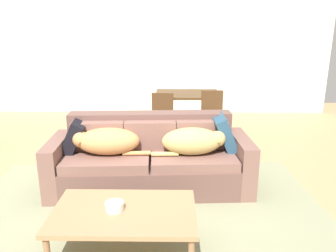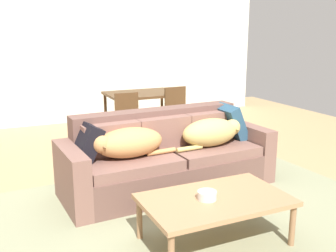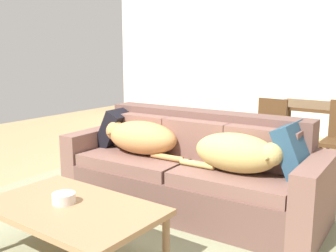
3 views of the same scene
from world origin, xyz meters
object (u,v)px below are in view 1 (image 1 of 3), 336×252
dining_table (187,97)px  dining_chair_near_right (212,115)px  coffee_table (124,214)px  dining_chair_near_left (162,117)px  bowl_on_coffee_table (115,206)px  throw_pillow_by_right_arm (225,133)px  dog_on_left_cushion (106,141)px  throw_pillow_by_left_arm (74,136)px  dog_on_right_cushion (194,141)px  couch (151,160)px

dining_table → dining_chair_near_right: (0.40, -0.54, -0.18)m
coffee_table → dining_chair_near_left: size_ratio=1.41×
bowl_on_coffee_table → dining_chair_near_left: dining_chair_near_left is taller
bowl_on_coffee_table → dining_chair_near_right: dining_chair_near_right is taller
throw_pillow_by_right_arm → dining_table: (-0.37, 2.04, 0.02)m
dining_table → dining_chair_near_left: dining_chair_near_left is taller
throw_pillow_by_right_arm → dog_on_left_cushion: bearing=-171.1°
throw_pillow_by_left_arm → dining_table: (1.44, 2.14, 0.04)m
bowl_on_coffee_table → dining_chair_near_left: size_ratio=0.19×
bowl_on_coffee_table → coffee_table: bearing=-0.6°
dog_on_right_cushion → bowl_on_coffee_table: 1.37m
dog_on_right_cushion → dining_table: 2.26m
dog_on_right_cushion → couch: bearing=164.3°
coffee_table → dining_table: (0.67, 3.41, 0.31)m
dining_chair_near_left → throw_pillow_by_left_arm: bearing=-120.4°
throw_pillow_by_left_arm → coffee_table: (0.77, -1.27, -0.27)m
throw_pillow_by_left_arm → dining_table: bearing=56.1°
couch → dining_chair_near_left: 1.55m
dog_on_left_cushion → dining_table: (1.03, 2.26, 0.06)m
throw_pillow_by_right_arm → coffee_table: 1.74m
dog_on_right_cushion → dining_chair_near_right: 1.77m
throw_pillow_by_right_arm → coffee_table: (-1.04, -1.37, -0.29)m
couch → dog_on_left_cushion: (-0.50, -0.12, 0.28)m
coffee_table → bowl_on_coffee_table: bowl_on_coffee_table is taller
couch → dining_chair_near_left: bearing=83.5°
couch → dog_on_left_cushion: size_ratio=2.68×
dog_on_right_cushion → throw_pillow_by_right_arm: 0.45m
bowl_on_coffee_table → dog_on_right_cushion: bearing=57.8°
coffee_table → dining_chair_near_right: 3.06m
couch → throw_pillow_by_left_arm: bearing=176.8°
couch → coffee_table: 1.28m
throw_pillow_by_right_arm → dining_chair_near_left: bearing=119.1°
throw_pillow_by_left_arm → dining_table: 2.58m
dog_on_right_cushion → dining_table: bearing=86.4°
dog_on_right_cushion → dining_table: size_ratio=0.75×
dining_chair_near_left → dining_chair_near_right: (0.84, 0.06, 0.02)m
dining_chair_near_left → bowl_on_coffee_table: bearing=-93.8°
throw_pillow_by_left_arm → dining_chair_near_right: bearing=41.1°
couch → bowl_on_coffee_table: 1.29m
dog_on_right_cushion → dining_table: dog_on_right_cushion is taller
dog_on_left_cushion → bowl_on_coffee_table: 1.19m
bowl_on_coffee_table → dining_chair_near_left: bearing=83.7°
throw_pillow_by_left_arm → dining_chair_near_right: dining_chair_near_right is taller
dog_on_left_cushion → dining_chair_near_right: size_ratio=1.01×
dog_on_right_cushion → coffee_table: dog_on_right_cushion is taller
dog_on_left_cushion → dining_table: dog_on_left_cushion is taller
dog_on_left_cushion → throw_pillow_by_right_arm: (1.40, 0.22, 0.04)m
bowl_on_coffee_table → dog_on_left_cushion: bearing=103.8°
dog_on_right_cushion → dining_table: (0.02, 2.26, 0.05)m
throw_pillow_by_right_arm → dining_chair_near_right: dining_chair_near_right is taller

